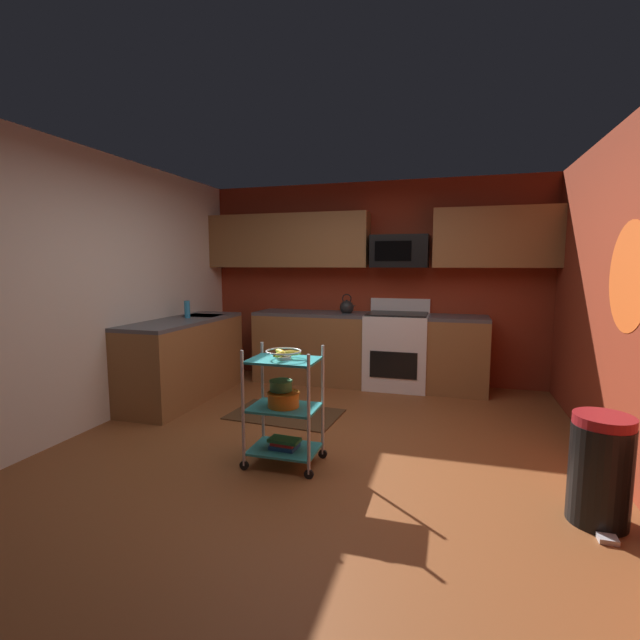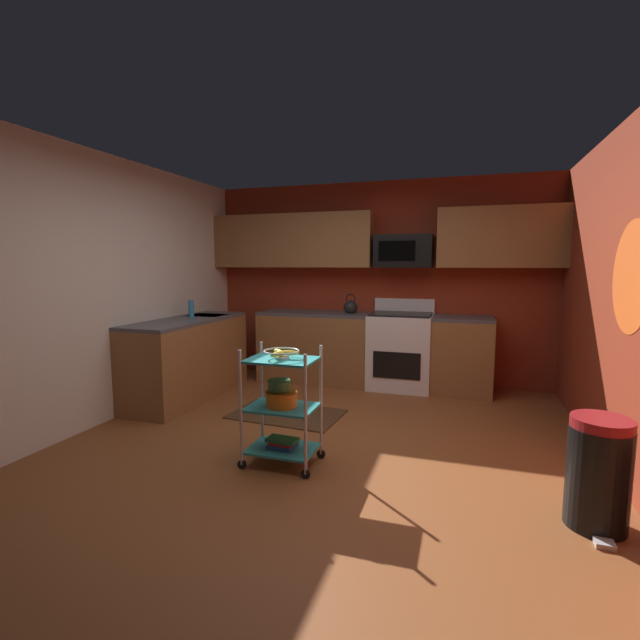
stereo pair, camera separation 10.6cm
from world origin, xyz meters
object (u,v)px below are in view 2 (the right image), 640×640
object	(u,v)px
mixing_bowl_small	(279,385)
rolling_cart	(282,407)
dish_soap_bottle	(191,309)
microwave	(404,251)
mixing_bowl_large	(281,399)
kettle	(351,307)
trash_can	(598,473)
oven_range	(401,350)
fruit_bowl	(281,353)
book_stack	(282,443)

from	to	relation	value
mixing_bowl_small	rolling_cart	bearing A→B (deg)	-36.71
dish_soap_bottle	microwave	bearing A→B (deg)	26.39
mixing_bowl_large	kettle	size ratio (longest dim) A/B	0.95
mixing_bowl_large	trash_can	size ratio (longest dim) A/B	0.38
oven_range	rolling_cart	bearing A→B (deg)	-102.76
mixing_bowl_large	kettle	world-z (taller)	kettle
oven_range	rolling_cart	size ratio (longest dim) A/B	1.20
rolling_cart	fruit_bowl	xyz separation A→B (m)	(-0.00, 0.00, 0.42)
kettle	trash_can	bearing A→B (deg)	-51.23
dish_soap_bottle	trash_can	size ratio (longest dim) A/B	0.30
mixing_bowl_large	mixing_bowl_small	distance (m)	0.11
oven_range	microwave	xyz separation A→B (m)	(-0.00, 0.10, 1.22)
mixing_bowl_large	mixing_bowl_small	size ratio (longest dim) A/B	1.38
microwave	book_stack	size ratio (longest dim) A/B	2.82
fruit_bowl	dish_soap_bottle	distance (m)	2.27
mixing_bowl_large	book_stack	xyz separation A→B (m)	(0.00, 0.00, -0.35)
dish_soap_bottle	kettle	bearing A→B (deg)	31.92
mixing_bowl_small	dish_soap_bottle	xyz separation A→B (m)	(-1.71, 1.42, 0.40)
fruit_bowl	kettle	size ratio (longest dim) A/B	1.03
kettle	trash_can	world-z (taller)	kettle
mixing_bowl_small	dish_soap_bottle	size ratio (longest dim) A/B	0.91
mixing_bowl_large	microwave	bearing A→B (deg)	77.66
rolling_cart	mixing_bowl_large	size ratio (longest dim) A/B	3.63
oven_range	trash_can	size ratio (longest dim) A/B	1.67
kettle	trash_can	distance (m)	3.52
book_stack	trash_can	distance (m)	2.10
oven_range	kettle	xyz separation A→B (m)	(-0.64, -0.00, 0.52)
oven_range	rolling_cart	world-z (taller)	oven_range
oven_range	kettle	world-z (taller)	kettle
rolling_cart	trash_can	size ratio (longest dim) A/B	1.39
book_stack	oven_range	bearing A→B (deg)	77.24
kettle	dish_soap_bottle	xyz separation A→B (m)	(-1.66, -1.04, 0.02)
rolling_cart	fruit_bowl	world-z (taller)	rolling_cart
microwave	kettle	distance (m)	0.96
fruit_bowl	kettle	world-z (taller)	kettle
mixing_bowl_small	book_stack	size ratio (longest dim) A/B	0.73
fruit_bowl	trash_can	distance (m)	2.16
fruit_bowl	oven_range	bearing A→B (deg)	77.24
mixing_bowl_small	trash_can	bearing A→B (deg)	-6.50
mixing_bowl_large	book_stack	world-z (taller)	mixing_bowl_large
mixing_bowl_large	oven_range	bearing A→B (deg)	77.15
mixing_bowl_small	trash_can	world-z (taller)	trash_can
rolling_cart	mixing_bowl_small	distance (m)	0.17
mixing_bowl_large	fruit_bowl	bearing A→B (deg)	0.00
oven_range	trash_can	bearing A→B (deg)	-60.61
microwave	rolling_cart	world-z (taller)	microwave
microwave	trash_can	distance (m)	3.47
fruit_bowl	trash_can	size ratio (longest dim) A/B	0.41
oven_range	trash_can	world-z (taller)	oven_range
fruit_bowl	book_stack	distance (m)	0.71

